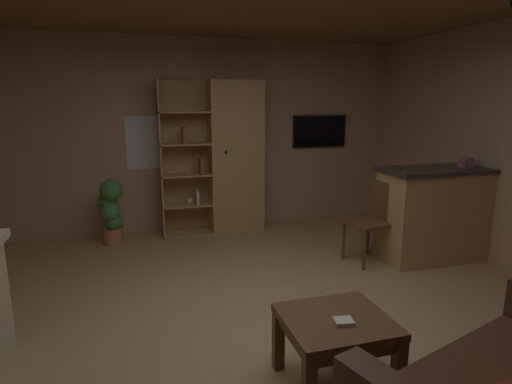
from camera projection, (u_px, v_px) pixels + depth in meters
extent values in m
cube|color=tan|center=(270.00, 332.00, 3.32)|extent=(5.74, 6.00, 0.02)
cube|color=tan|center=(204.00, 136.00, 5.89)|extent=(5.86, 0.06, 2.65)
cube|color=white|center=(156.00, 142.00, 5.69)|extent=(0.79, 0.01, 0.71)
cube|color=tan|center=(236.00, 157.00, 5.79)|extent=(0.73, 0.38, 2.08)
cube|color=tan|center=(184.00, 158.00, 5.77)|extent=(0.67, 0.02, 2.08)
cube|color=tan|center=(160.00, 160.00, 5.51)|extent=(0.02, 0.38, 2.08)
sphere|color=black|center=(226.00, 152.00, 5.52)|extent=(0.04, 0.04, 0.04)
cube|color=tan|center=(188.00, 233.00, 5.81)|extent=(0.67, 0.38, 0.02)
cube|color=tan|center=(187.00, 204.00, 5.73)|extent=(0.67, 0.38, 0.02)
cube|color=tan|center=(186.00, 175.00, 5.64)|extent=(0.67, 0.38, 0.02)
cube|color=tan|center=(185.00, 144.00, 5.55)|extent=(0.67, 0.38, 0.02)
cube|color=tan|center=(183.00, 112.00, 5.47)|extent=(0.67, 0.38, 0.02)
cube|color=beige|center=(197.00, 197.00, 5.69)|extent=(0.03, 0.23, 0.19)
cube|color=brown|center=(184.00, 135.00, 5.47)|extent=(0.05, 0.23, 0.21)
cube|color=brown|center=(201.00, 166.00, 5.62)|extent=(0.03, 0.23, 0.21)
sphere|color=beige|center=(190.00, 201.00, 5.73)|extent=(0.10, 0.10, 0.10)
cube|color=tan|center=(442.00, 215.00, 4.81)|extent=(1.44, 0.55, 1.03)
cube|color=#2D2826|center=(447.00, 169.00, 4.70)|extent=(1.50, 0.61, 0.04)
cube|color=#995972|center=(466.00, 162.00, 4.71)|extent=(0.13, 0.13, 0.11)
cube|color=brown|center=(336.00, 321.00, 2.60)|extent=(0.66, 0.60, 0.05)
cube|color=brown|center=(336.00, 331.00, 2.61)|extent=(0.59, 0.54, 0.08)
cube|color=brown|center=(398.00, 371.00, 2.48)|extent=(0.07, 0.07, 0.42)
cube|color=brown|center=(278.00, 340.00, 2.81)|extent=(0.07, 0.07, 0.42)
cube|color=brown|center=(355.00, 328.00, 2.97)|extent=(0.07, 0.07, 0.42)
cube|color=beige|center=(344.00, 322.00, 2.52)|extent=(0.13, 0.12, 0.03)
cube|color=brown|center=(367.00, 223.00, 4.67)|extent=(0.49, 0.49, 0.04)
cube|color=brown|center=(382.00, 201.00, 4.70)|extent=(0.11, 0.40, 0.44)
cylinder|color=brown|center=(344.00, 240.00, 4.79)|extent=(0.04, 0.04, 0.46)
cylinder|color=brown|center=(365.00, 250.00, 4.48)|extent=(0.04, 0.04, 0.46)
cylinder|color=brown|center=(368.00, 236.00, 4.95)|extent=(0.04, 0.04, 0.46)
cylinder|color=brown|center=(390.00, 245.00, 4.63)|extent=(0.04, 0.04, 0.46)
cylinder|color=#B77051|center=(113.00, 236.00, 5.37)|extent=(0.25, 0.25, 0.21)
sphere|color=#3D7F3D|center=(114.00, 222.00, 5.32)|extent=(0.22, 0.22, 0.22)
sphere|color=#3D7F3D|center=(111.00, 212.00, 5.27)|extent=(0.25, 0.25, 0.25)
sphere|color=#3D7F3D|center=(108.00, 201.00, 5.30)|extent=(0.24, 0.24, 0.24)
sphere|color=#3D7F3D|center=(111.00, 190.00, 5.23)|extent=(0.28, 0.28, 0.28)
cube|color=black|center=(319.00, 131.00, 6.30)|extent=(0.84, 0.05, 0.47)
cube|color=black|center=(320.00, 131.00, 6.27)|extent=(0.80, 0.01, 0.43)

